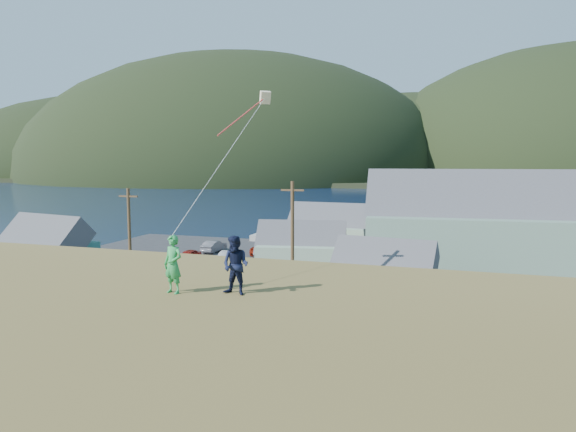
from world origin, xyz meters
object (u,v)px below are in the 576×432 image
object	(u,v)px
shed_teal	(42,250)
kite_flyer_navy	(236,265)
lodge	(565,232)
shed_white	(383,275)
kite_flyer_green	(173,264)
wharf	(353,236)
shed_palegreen_near	(301,250)
shed_palegreen_far	(334,231)

from	to	relation	value
shed_teal	kite_flyer_navy	xyz separation A→B (m)	(30.94, -25.13, 5.38)
lodge	shed_white	distance (m)	19.01
kite_flyer_green	kite_flyer_navy	bearing A→B (deg)	25.39
wharf	shed_white	world-z (taller)	shed_white
shed_palegreen_near	shed_teal	bearing A→B (deg)	-169.29
shed_teal	kite_flyer_navy	bearing A→B (deg)	-27.45
shed_white	kite_flyer_navy	world-z (taller)	kite_flyer_navy
shed_teal	kite_flyer_navy	distance (m)	40.22
wharf	shed_teal	size ratio (longest dim) A/B	2.56
wharf	shed_palegreen_far	distance (m)	12.60
wharf	shed_palegreen_far	world-z (taller)	shed_palegreen_far
shed_teal	shed_white	xyz separation A→B (m)	(31.99, 0.30, -0.30)
wharf	shed_palegreen_far	bearing A→B (deg)	-90.15
kite_flyer_navy	shed_palegreen_near	bearing A→B (deg)	110.66
wharf	shed_palegreen_near	xyz separation A→B (m)	(-0.71, -23.96, 1.93)
shed_white	kite_flyer_green	bearing A→B (deg)	-88.83
kite_flyer_green	kite_flyer_navy	distance (m)	1.84
lodge	kite_flyer_green	distance (m)	41.75
shed_palegreen_far	kite_flyer_green	xyz separation A→B (m)	(5.47, -45.92, 5.25)
shed_palegreen_near	shed_white	bearing A→B (deg)	-53.66
wharf	kite_flyer_green	world-z (taller)	kite_flyer_green
wharf	shed_palegreen_far	size ratio (longest dim) A/B	2.31
shed_white	shed_palegreen_far	xyz separation A→B (m)	(-8.31, 20.09, 0.43)
lodge	shed_white	size ratio (longest dim) A/B	4.30
wharf	shed_palegreen_near	bearing A→B (deg)	-91.69
shed_palegreen_far	kite_flyer_green	world-z (taller)	kite_flyer_green
lodge	wharf	bearing A→B (deg)	133.42
lodge	shed_palegreen_near	bearing A→B (deg)	-176.34
wharf	shed_palegreen_near	world-z (taller)	shed_palegreen_near
shed_palegreen_far	shed_palegreen_near	bearing A→B (deg)	-89.66
lodge	shed_teal	size ratio (longest dim) A/B	3.53
wharf	kite_flyer_green	distance (m)	59.04
kite_flyer_green	wharf	bearing A→B (deg)	108.19
kite_flyer_green	shed_white	bearing A→B (deg)	96.58
shed_white	kite_flyer_navy	distance (m)	26.08
shed_teal	wharf	bearing A→B (deg)	65.74
shed_white	shed_palegreen_near	bearing A→B (deg)	144.04
shed_teal	kite_flyer_green	world-z (taller)	kite_flyer_green
shed_palegreen_near	kite_flyer_navy	xyz separation A→B (m)	(7.94, -33.93, 5.68)
wharf	lodge	size ratio (longest dim) A/B	0.73
shed_white	kite_flyer_green	world-z (taller)	kite_flyer_green
kite_flyer_navy	shed_teal	bearing A→B (deg)	148.40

